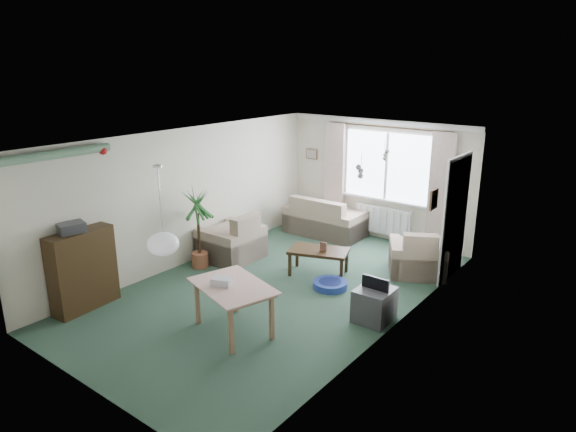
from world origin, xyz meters
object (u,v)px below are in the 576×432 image
Objects in this scene: houseplant at (198,228)px; coffee_table at (319,262)px; sofa at (325,216)px; armchair_corner at (417,251)px; dining_table at (233,309)px; pet_bed at (330,285)px; armchair_left at (231,236)px; bookshelf at (83,270)px; tv_cube at (374,305)px.

coffee_table is at bearing 29.02° from houseplant.
sofa is 1.65× the size of coffee_table.
armchair_corner is 0.86× the size of dining_table.
sofa is 2.12m from coffee_table.
coffee_table is 1.79× the size of pet_bed.
armchair_left reaches higher than dining_table.
sofa is at bearing 120.39° from coffee_table.
armchair_left is 0.83× the size of bookshelf.
armchair_left is 2.67m from dining_table.
sofa is 3.11× the size of tv_cube.
sofa is 1.66× the size of armchair_left.
houseplant is at bearing -13.43° from armchair_left.
tv_cube is at bearing -29.80° from coffee_table.
armchair_corner is 1.94m from tv_cube.
sofa is at bearing 133.03° from tv_cube.
bookshelf is at bearing -95.21° from houseplant.
coffee_table is 3.71m from bookshelf.
bookshelf reaches higher than armchair_corner.
pet_bed is (0.28, 1.93, -0.27)m from dining_table.
pet_bed is at bearing 152.89° from tv_cube.
tv_cube is at bearing 133.18° from sofa.
dining_table reaches higher than tv_cube.
sofa reaches higher than coffee_table.
houseplant is at bearing -178.61° from tv_cube.
dining_table reaches higher than coffee_table.
pet_bed is (1.53, -2.17, -0.35)m from sofa.
bookshelf reaches higher than armchair_left.
armchair_corner is 1.73× the size of tv_cube.
dining_table is (2.01, -1.28, -0.39)m from houseplant.
houseplant reaches higher than armchair_corner.
armchair_corner is at bearing 59.01° from pet_bed.
houseplant is (-1.82, -1.01, 0.50)m from coffee_table.
armchair_left is (-2.98, -1.42, 0.04)m from armchair_corner.
coffee_table is 0.68× the size of houseplant.
armchair_left is at bearing -3.81° from armchair_corner.
bookshelf is 2.36m from dining_table.
armchair_left is 1.00× the size of coffee_table.
coffee_table is at bearing 94.74° from dining_table.
armchair_left is at bearing -167.46° from coffee_table.
bookshelf is at bearing 78.42° from sofa.
houseplant reaches higher than coffee_table.
armchair_corner is 1.67m from pet_bed.
bookshelf is at bearing -148.83° from tv_cube.
tv_cube is (3.35, 0.13, -0.48)m from houseplant.
bookshelf is 0.82× the size of houseplant.
pet_bed is (2.14, 0.02, -0.38)m from armchair_left.
armchair_corner is 1.64× the size of pet_bed.
houseplant reaches higher than sofa.
tv_cube is 0.95× the size of pet_bed.
armchair_left is 2.17m from pet_bed.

